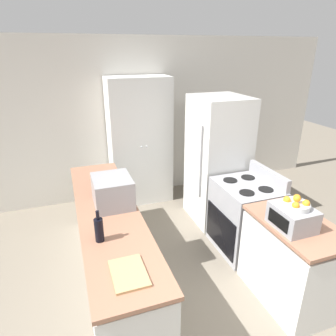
# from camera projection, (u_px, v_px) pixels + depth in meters

# --- Properties ---
(wall_back) EXTENTS (7.00, 0.06, 2.60)m
(wall_back) POSITION_uv_depth(u_px,v_px,m) (136.00, 120.00, 4.95)
(wall_back) COLOR silver
(wall_back) RESTS_ON ground_plane
(counter_left) EXTENTS (0.60, 2.63, 0.89)m
(counter_left) POSITION_uv_depth(u_px,v_px,m) (111.00, 248.00, 3.20)
(counter_left) COLOR silver
(counter_left) RESTS_ON ground_plane
(counter_right) EXTENTS (0.60, 0.95, 0.89)m
(counter_right) POSITION_uv_depth(u_px,v_px,m) (291.00, 262.00, 2.98)
(counter_right) COLOR silver
(counter_right) RESTS_ON ground_plane
(pantry_cabinet) EXTENTS (0.97, 0.52, 2.02)m
(pantry_cabinet) POSITION_uv_depth(u_px,v_px,m) (140.00, 142.00, 4.79)
(pantry_cabinet) COLOR white
(pantry_cabinet) RESTS_ON ground_plane
(stove) EXTENTS (0.66, 0.76, 1.05)m
(stove) POSITION_uv_depth(u_px,v_px,m) (244.00, 217.00, 3.74)
(stove) COLOR #9E9EA3
(stove) RESTS_ON ground_plane
(refrigerator) EXTENTS (0.72, 0.78, 1.82)m
(refrigerator) POSITION_uv_depth(u_px,v_px,m) (217.00, 161.00, 4.28)
(refrigerator) COLOR white
(refrigerator) RESTS_ON ground_plane
(microwave) EXTENTS (0.39, 0.44, 0.30)m
(microwave) POSITION_uv_depth(u_px,v_px,m) (113.00, 191.00, 3.08)
(microwave) COLOR #939399
(microwave) RESTS_ON counter_left
(wine_bottle) EXTENTS (0.08, 0.08, 0.29)m
(wine_bottle) POSITION_uv_depth(u_px,v_px,m) (99.00, 229.00, 2.50)
(wine_bottle) COLOR black
(wine_bottle) RESTS_ON counter_left
(toaster_oven) EXTENTS (0.31, 0.37, 0.21)m
(toaster_oven) POSITION_uv_depth(u_px,v_px,m) (292.00, 217.00, 2.70)
(toaster_oven) COLOR #939399
(toaster_oven) RESTS_ON counter_right
(fruit_bowl) EXTENTS (0.24, 0.24, 0.12)m
(fruit_bowl) POSITION_uv_depth(u_px,v_px,m) (296.00, 204.00, 2.63)
(fruit_bowl) COLOR silver
(fruit_bowl) RESTS_ON toaster_oven
(cutting_board) EXTENTS (0.25, 0.35, 0.02)m
(cutting_board) POSITION_uv_depth(u_px,v_px,m) (129.00, 273.00, 2.16)
(cutting_board) COLOR tan
(cutting_board) RESTS_ON counter_left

